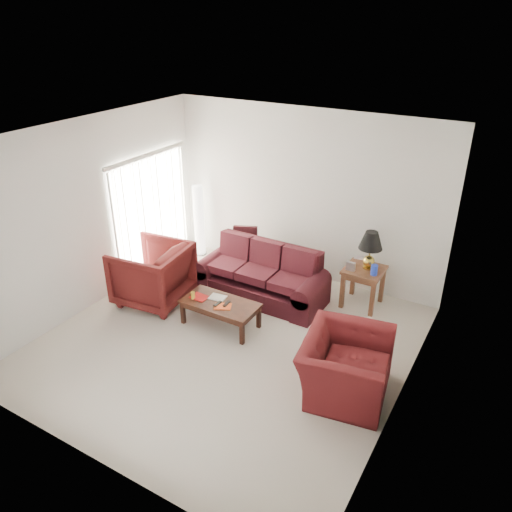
{
  "coord_description": "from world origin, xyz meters",
  "views": [
    {
      "loc": [
        3.39,
        -4.96,
        4.41
      ],
      "look_at": [
        0.0,
        0.85,
        1.05
      ],
      "focal_mm": 35.0,
      "sensor_mm": 36.0,
      "label": 1
    }
  ],
  "objects_px": {
    "sofa": "(260,274)",
    "armchair_left": "(153,274)",
    "floor_lamp": "(199,220)",
    "armchair_right": "(345,366)",
    "coffee_table": "(221,314)",
    "end_table": "(363,287)"
  },
  "relations": [
    {
      "from": "armchair_right",
      "to": "end_table",
      "type": "bearing_deg",
      "value": 4.38
    },
    {
      "from": "sofa",
      "to": "armchair_left",
      "type": "distance_m",
      "value": 1.77
    },
    {
      "from": "armchair_left",
      "to": "coffee_table",
      "type": "relative_size",
      "value": 0.94
    },
    {
      "from": "coffee_table",
      "to": "floor_lamp",
      "type": "bearing_deg",
      "value": 122.33
    },
    {
      "from": "sofa",
      "to": "armchair_right",
      "type": "bearing_deg",
      "value": -33.36
    },
    {
      "from": "coffee_table",
      "to": "armchair_left",
      "type": "bearing_deg",
      "value": 167.26
    },
    {
      "from": "end_table",
      "to": "armchair_right",
      "type": "distance_m",
      "value": 2.17
    },
    {
      "from": "sofa",
      "to": "floor_lamp",
      "type": "bearing_deg",
      "value": 157.56
    },
    {
      "from": "sofa",
      "to": "end_table",
      "type": "relative_size",
      "value": 3.28
    },
    {
      "from": "end_table",
      "to": "coffee_table",
      "type": "distance_m",
      "value": 2.36
    },
    {
      "from": "sofa",
      "to": "floor_lamp",
      "type": "relative_size",
      "value": 1.52
    },
    {
      "from": "armchair_right",
      "to": "coffee_table",
      "type": "relative_size",
      "value": 1.02
    },
    {
      "from": "sofa",
      "to": "armchair_left",
      "type": "bearing_deg",
      "value": -144.28
    },
    {
      "from": "end_table",
      "to": "armchair_right",
      "type": "xyz_separation_m",
      "value": [
        0.51,
        -2.11,
        0.05
      ]
    },
    {
      "from": "sofa",
      "to": "floor_lamp",
      "type": "height_order",
      "value": "floor_lamp"
    },
    {
      "from": "end_table",
      "to": "sofa",
      "type": "bearing_deg",
      "value": -157.57
    },
    {
      "from": "armchair_left",
      "to": "armchair_right",
      "type": "relative_size",
      "value": 0.92
    },
    {
      "from": "end_table",
      "to": "armchair_left",
      "type": "bearing_deg",
      "value": -151.78
    },
    {
      "from": "sofa",
      "to": "coffee_table",
      "type": "bearing_deg",
      "value": -94.07
    },
    {
      "from": "sofa",
      "to": "end_table",
      "type": "distance_m",
      "value": 1.69
    },
    {
      "from": "floor_lamp",
      "to": "armchair_left",
      "type": "xyz_separation_m",
      "value": [
        0.38,
        -1.82,
        -0.22
      ]
    },
    {
      "from": "armchair_right",
      "to": "sofa",
      "type": "bearing_deg",
      "value": 45.38
    }
  ]
}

